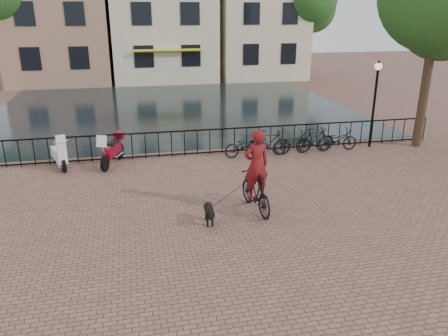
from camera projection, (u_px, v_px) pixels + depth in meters
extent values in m
plane|color=brown|center=(252.00, 262.00, 9.83)|extent=(100.00, 100.00, 0.00)
plane|color=black|center=(173.00, 107.00, 25.76)|extent=(20.00, 20.00, 0.00)
cube|color=black|center=(197.00, 130.00, 16.86)|extent=(20.00, 0.05, 0.05)
cube|color=black|center=(197.00, 153.00, 17.17)|extent=(20.00, 0.05, 0.05)
cube|color=#927255|center=(57.00, 3.00, 33.95)|extent=(7.50, 9.00, 12.00)
cube|color=#C5B495|center=(161.00, 10.00, 35.69)|extent=(8.00, 9.00, 11.00)
cube|color=gold|center=(168.00, 51.00, 32.35)|extent=(5.00, 0.60, 0.15)
cube|color=#C9B295|center=(255.00, 0.00, 37.02)|extent=(7.00, 9.00, 12.50)
cylinder|color=black|center=(6.00, 44.00, 31.46)|extent=(0.36, 0.36, 6.30)
cylinder|color=black|center=(426.00, 79.00, 17.42)|extent=(0.36, 0.36, 5.60)
cylinder|color=black|center=(305.00, 42.00, 36.05)|extent=(0.36, 0.36, 5.95)
cylinder|color=black|center=(373.00, 109.00, 17.71)|extent=(0.10, 0.10, 3.20)
sphere|color=beige|center=(378.00, 66.00, 17.14)|extent=(0.30, 0.30, 0.30)
imported|color=black|center=(256.00, 191.00, 12.18)|extent=(0.83, 2.07, 1.21)
imported|color=maroon|center=(257.00, 158.00, 11.86)|extent=(0.93, 0.68, 2.37)
imported|color=black|center=(246.00, 145.00, 16.85)|extent=(1.77, 0.78, 0.90)
imported|color=black|center=(269.00, 143.00, 17.02)|extent=(1.72, 0.73, 1.00)
imported|color=black|center=(292.00, 143.00, 17.22)|extent=(1.78, 0.82, 0.90)
imported|color=black|center=(315.00, 140.00, 17.39)|extent=(1.71, 0.66, 1.00)
imported|color=black|center=(337.00, 140.00, 17.60)|extent=(1.72, 0.62, 0.90)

